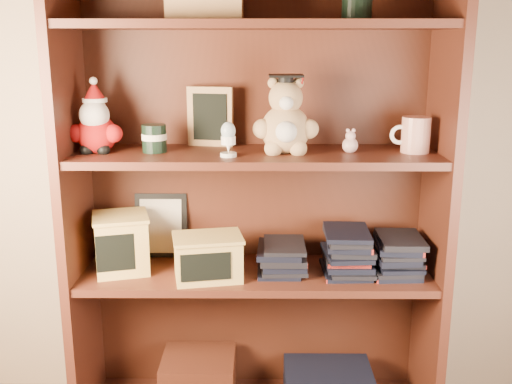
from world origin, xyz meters
TOP-DOWN VIEW (x-y plane):
  - bookcase at (-0.10, 1.36)m, footprint 1.20×0.35m
  - shelf_lower at (-0.10, 1.30)m, footprint 1.14×0.33m
  - shelf_upper at (-0.10, 1.30)m, footprint 1.14×0.33m
  - santa_plush at (-0.60, 1.30)m, footprint 0.17×0.12m
  - teachers_tin at (-0.42, 1.30)m, footprint 0.08×0.08m
  - chalkboard_plaque at (-0.25, 1.42)m, footprint 0.15×0.10m
  - egg_cup at (-0.18, 1.23)m, footprint 0.05×0.05m
  - grad_teddy_bear at (-0.01, 1.30)m, footprint 0.20×0.18m
  - pink_figurine at (0.20, 1.30)m, footprint 0.05×0.05m
  - teacher_mug at (0.40, 1.31)m, footprint 0.13×0.09m
  - certificate_frame at (-0.43, 1.44)m, footprint 0.18×0.05m
  - treats_box at (-0.54, 1.30)m, footprint 0.22×0.22m
  - pencils_box at (-0.25, 1.24)m, footprint 0.24×0.19m
  - book_stack_left at (-0.01, 1.30)m, footprint 0.14×0.20m
  - book_stack_mid at (0.21, 1.30)m, footprint 0.14×0.20m
  - book_stack_right at (0.36, 1.30)m, footprint 0.14×0.20m

SIDE VIEW (x-z plane):
  - shelf_lower at x=-0.10m, z-range 0.53..0.55m
  - book_stack_left at x=-0.01m, z-range 0.55..0.65m
  - book_stack_right at x=0.36m, z-range 0.55..0.68m
  - book_stack_mid at x=0.21m, z-range 0.55..0.69m
  - pencils_box at x=-0.25m, z-range 0.55..0.69m
  - treats_box at x=-0.54m, z-range 0.55..0.74m
  - certificate_frame at x=-0.43m, z-range 0.55..0.78m
  - bookcase at x=-0.10m, z-range -0.02..1.58m
  - shelf_upper at x=-0.10m, z-range 0.93..0.95m
  - pink_figurine at x=0.20m, z-range 0.94..1.02m
  - teachers_tin at x=-0.42m, z-range 0.95..1.04m
  - teacher_mug at x=0.40m, z-range 0.95..1.06m
  - egg_cup at x=-0.18m, z-range 0.95..1.06m
  - santa_plush at x=-0.60m, z-range 0.92..1.16m
  - grad_teddy_bear at x=-0.01m, z-range 0.92..1.17m
  - chalkboard_plaque at x=-0.25m, z-range 0.95..1.14m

